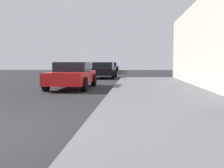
{
  "coord_description": "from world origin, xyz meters",
  "views": [
    {
      "loc": [
        2.89,
        -4.55,
        1.26
      ],
      "look_at": [
        2.37,
        2.13,
        0.73
      ],
      "focal_mm": 43.7,
      "sensor_mm": 36.0,
      "label": 1
    }
  ],
  "objects_px": {
    "car_green": "(104,68)",
    "car_blue": "(111,67)",
    "car_black": "(103,70)",
    "car_red": "(72,75)"
  },
  "relations": [
    {
      "from": "car_black",
      "to": "car_red",
      "type": "bearing_deg",
      "value": 86.39
    },
    {
      "from": "car_red",
      "to": "car_blue",
      "type": "bearing_deg",
      "value": -89.48
    },
    {
      "from": "car_red",
      "to": "car_green",
      "type": "height_order",
      "value": "same"
    },
    {
      "from": "car_red",
      "to": "car_blue",
      "type": "relative_size",
      "value": 0.96
    },
    {
      "from": "car_red",
      "to": "car_black",
      "type": "xyz_separation_m",
      "value": [
        0.55,
        8.64,
        0.0
      ]
    },
    {
      "from": "car_red",
      "to": "car_black",
      "type": "relative_size",
      "value": 1.05
    },
    {
      "from": "car_red",
      "to": "car_black",
      "type": "bearing_deg",
      "value": -93.61
    },
    {
      "from": "car_red",
      "to": "car_green",
      "type": "distance_m",
      "value": 18.32
    },
    {
      "from": "car_green",
      "to": "car_blue",
      "type": "bearing_deg",
      "value": -91.05
    },
    {
      "from": "car_red",
      "to": "car_green",
      "type": "bearing_deg",
      "value": -88.82
    }
  ]
}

